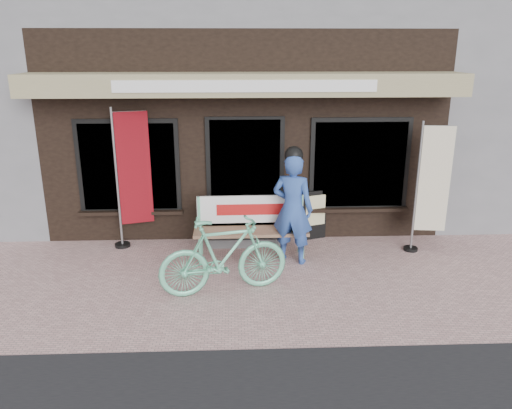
{
  "coord_description": "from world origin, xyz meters",
  "views": [
    {
      "loc": [
        -0.17,
        -6.45,
        3.31
      ],
      "look_at": [
        0.13,
        0.7,
        1.05
      ],
      "focal_mm": 35.0,
      "sensor_mm": 36.0,
      "label": 1
    }
  ],
  "objects_px": {
    "bench": "(251,222)",
    "menu_stand": "(314,214)",
    "nobori_red": "(132,176)",
    "nobori_cream": "(431,186)",
    "person": "(293,207)",
    "bicycle": "(224,256)"
  },
  "relations": [
    {
      "from": "nobori_red",
      "to": "bench",
      "type": "bearing_deg",
      "value": -31.99
    },
    {
      "from": "menu_stand",
      "to": "nobori_cream",
      "type": "bearing_deg",
      "value": -38.57
    },
    {
      "from": "person",
      "to": "nobori_red",
      "type": "relative_size",
      "value": 0.78
    },
    {
      "from": "nobori_red",
      "to": "nobori_cream",
      "type": "bearing_deg",
      "value": -21.8
    },
    {
      "from": "bench",
      "to": "nobori_cream",
      "type": "bearing_deg",
      "value": 0.77
    },
    {
      "from": "bicycle",
      "to": "nobori_cream",
      "type": "distance_m",
      "value": 3.68
    },
    {
      "from": "nobori_red",
      "to": "bicycle",
      "type": "bearing_deg",
      "value": -65.63
    },
    {
      "from": "bench",
      "to": "nobori_cream",
      "type": "distance_m",
      "value": 3.01
    },
    {
      "from": "bench",
      "to": "bicycle",
      "type": "height_order",
      "value": "bicycle"
    },
    {
      "from": "person",
      "to": "menu_stand",
      "type": "distance_m",
      "value": 1.19
    },
    {
      "from": "person",
      "to": "bicycle",
      "type": "height_order",
      "value": "person"
    },
    {
      "from": "nobori_cream",
      "to": "nobori_red",
      "type": "bearing_deg",
      "value": -178.17
    },
    {
      "from": "bench",
      "to": "nobori_cream",
      "type": "height_order",
      "value": "nobori_cream"
    },
    {
      "from": "nobori_red",
      "to": "menu_stand",
      "type": "relative_size",
      "value": 2.67
    },
    {
      "from": "person",
      "to": "menu_stand",
      "type": "height_order",
      "value": "person"
    },
    {
      "from": "bench",
      "to": "bicycle",
      "type": "relative_size",
      "value": 1.02
    },
    {
      "from": "nobori_red",
      "to": "nobori_cream",
      "type": "xyz_separation_m",
      "value": [
        4.94,
        -0.47,
        -0.1
      ]
    },
    {
      "from": "bench",
      "to": "nobori_red",
      "type": "height_order",
      "value": "nobori_red"
    },
    {
      "from": "bench",
      "to": "nobori_cream",
      "type": "relative_size",
      "value": 0.84
    },
    {
      "from": "bench",
      "to": "menu_stand",
      "type": "bearing_deg",
      "value": 31.38
    },
    {
      "from": "bicycle",
      "to": "person",
      "type": "bearing_deg",
      "value": -59.93
    },
    {
      "from": "person",
      "to": "bicycle",
      "type": "bearing_deg",
      "value": -114.6
    }
  ]
}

